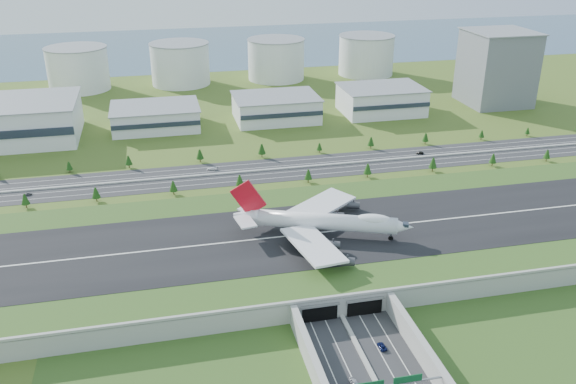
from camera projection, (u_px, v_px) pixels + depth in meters
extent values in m
plane|color=#3B5219|center=(308.00, 250.00, 266.55)|extent=(1200.00, 1200.00, 0.00)
cube|color=#989893|center=(308.00, 242.00, 264.91)|extent=(520.00, 100.00, 8.00)
cube|color=#2F4C1A|center=(308.00, 234.00, 263.24)|extent=(520.00, 100.00, 0.16)
cube|color=black|center=(308.00, 234.00, 263.18)|extent=(520.00, 58.00, 0.12)
cube|color=silver|center=(308.00, 234.00, 263.15)|extent=(520.00, 0.90, 0.02)
cube|color=#989893|center=(342.00, 296.00, 219.07)|extent=(520.00, 1.20, 1.20)
cube|color=black|center=(320.00, 313.00, 218.87)|extent=(13.00, 1.20, 6.00)
cube|color=black|center=(364.00, 307.00, 222.27)|extent=(13.00, 1.20, 6.00)
cube|color=#0C4C23|center=(408.00, 379.00, 179.61)|extent=(9.00, 0.30, 2.40)
cube|color=#28282B|center=(267.00, 170.00, 351.06)|extent=(560.00, 36.00, 0.12)
cylinder|color=#3D2819|center=(26.00, 205.00, 305.46)|extent=(0.50, 0.50, 2.70)
cone|color=#173E11|center=(25.00, 199.00, 304.05)|extent=(4.19, 4.19, 5.39)
cylinder|color=#3D2819|center=(97.00, 199.00, 312.27)|extent=(0.50, 0.50, 2.80)
cone|color=#173E11|center=(96.00, 193.00, 310.81)|extent=(4.35, 4.35, 5.60)
cylinder|color=#3D2819|center=(174.00, 192.00, 320.10)|extent=(0.50, 0.50, 2.76)
cone|color=#173E11|center=(173.00, 186.00, 318.66)|extent=(4.30, 4.30, 5.53)
cylinder|color=#3D2819|center=(240.00, 186.00, 327.13)|extent=(0.50, 0.50, 2.86)
cone|color=#173E11|center=(240.00, 180.00, 325.63)|extent=(4.45, 4.45, 5.73)
cylinder|color=#3D2819|center=(308.00, 180.00, 334.75)|extent=(0.50, 0.50, 2.77)
cone|color=#173E11|center=(308.00, 174.00, 333.30)|extent=(4.30, 4.30, 5.53)
cylinder|color=#3D2819|center=(367.00, 175.00, 341.59)|extent=(0.50, 0.50, 2.94)
cone|color=#173E11|center=(368.00, 169.00, 340.05)|extent=(4.57, 4.57, 5.87)
cylinder|color=#3D2819|center=(432.00, 169.00, 349.46)|extent=(0.50, 0.50, 3.01)
cone|color=#173E11|center=(433.00, 163.00, 347.89)|extent=(4.68, 4.68, 6.01)
cylinder|color=#3D2819|center=(492.00, 164.00, 357.11)|extent=(0.50, 0.50, 2.72)
cone|color=#173E11|center=(493.00, 158.00, 355.69)|extent=(4.23, 4.23, 5.44)
cylinder|color=#3D2819|center=(546.00, 159.00, 364.28)|extent=(0.50, 0.50, 2.60)
cone|color=#173E11|center=(547.00, 154.00, 362.92)|extent=(4.04, 4.04, 5.19)
cylinder|color=#3D2819|center=(70.00, 171.00, 348.02)|extent=(0.50, 0.50, 2.39)
cone|color=#173E11|center=(69.00, 166.00, 346.77)|extent=(3.71, 3.71, 4.77)
cylinder|color=#3D2819|center=(129.00, 166.00, 354.59)|extent=(0.50, 0.50, 2.68)
cone|color=#173E11|center=(128.00, 160.00, 353.18)|extent=(4.16, 4.16, 5.35)
cylinder|color=#3D2819|center=(200.00, 160.00, 362.81)|extent=(0.50, 0.50, 2.88)
cone|color=#173E11|center=(200.00, 154.00, 361.30)|extent=(4.49, 4.49, 5.77)
cylinder|color=#3D2819|center=(262.00, 155.00, 370.28)|extent=(0.50, 0.50, 3.04)
cone|color=#173E11|center=(262.00, 149.00, 368.68)|extent=(4.73, 4.73, 6.08)
cylinder|color=#3D2819|center=(319.00, 151.00, 377.71)|extent=(0.50, 0.50, 2.25)
cone|color=#173E11|center=(319.00, 146.00, 376.53)|extent=(3.49, 3.49, 4.49)
cylinder|color=#3D2819|center=(371.00, 146.00, 384.34)|extent=(0.50, 0.50, 2.72)
cone|color=#173E11|center=(371.00, 141.00, 382.92)|extent=(4.22, 4.22, 5.43)
cylinder|color=#3D2819|center=(425.00, 142.00, 391.77)|extent=(0.50, 0.50, 2.68)
cone|color=#173E11|center=(426.00, 137.00, 390.37)|extent=(4.16, 4.16, 5.35)
cylinder|color=#3D2819|center=(481.00, 138.00, 399.78)|extent=(0.50, 0.50, 2.31)
cone|color=#173E11|center=(482.00, 134.00, 398.57)|extent=(3.59, 3.59, 4.62)
cylinder|color=#3D2819|center=(527.00, 135.00, 406.56)|extent=(0.50, 0.50, 2.08)
cone|color=#173E11|center=(528.00, 131.00, 405.47)|extent=(3.24, 3.24, 4.17)
cube|color=silver|center=(156.00, 117.00, 420.53)|extent=(58.00, 42.00, 15.00)
cube|color=silver|center=(276.00, 108.00, 437.15)|extent=(58.00, 42.00, 17.00)
cube|color=silver|center=(381.00, 100.00, 452.77)|extent=(58.00, 42.00, 19.00)
cube|color=slate|center=(497.00, 68.00, 468.88)|extent=(46.00, 46.00, 55.00)
cylinder|color=silver|center=(78.00, 69.00, 511.19)|extent=(50.00, 50.00, 35.00)
cylinder|color=silver|center=(180.00, 64.00, 528.22)|extent=(50.00, 50.00, 35.00)
cylinder|color=silver|center=(276.00, 60.00, 545.25)|extent=(50.00, 50.00, 35.00)
cylinder|color=silver|center=(366.00, 55.00, 562.28)|extent=(50.00, 50.00, 35.00)
cube|color=#3A576F|center=(203.00, 46.00, 693.67)|extent=(1200.00, 260.00, 0.06)
cylinder|color=white|center=(323.00, 222.00, 259.51)|extent=(60.97, 29.00, 7.15)
cone|color=white|center=(403.00, 227.00, 255.14)|extent=(10.90, 9.87, 7.15)
cone|color=white|center=(246.00, 216.00, 263.70)|extent=(12.98, 10.66, 7.15)
ellipsoid|color=white|center=(374.00, 219.00, 255.68)|extent=(16.22, 10.64, 4.40)
cube|color=white|center=(313.00, 245.00, 243.13)|extent=(20.72, 35.67, 1.76)
cube|color=white|center=(322.00, 205.00, 277.40)|extent=(35.50, 31.81, 1.76)
cylinder|color=#38383D|center=(333.00, 245.00, 248.19)|extent=(6.62, 5.20, 3.35)
cylinder|color=#38383D|center=(347.00, 261.00, 236.25)|extent=(6.62, 5.20, 3.35)
cylinder|color=#38383D|center=(338.00, 216.00, 272.38)|extent=(6.62, 5.20, 3.35)
cylinder|color=#38383D|center=(353.00, 205.00, 282.62)|extent=(6.62, 5.20, 3.35)
cube|color=white|center=(245.00, 221.00, 256.64)|extent=(8.56, 13.19, 0.67)
cube|color=white|center=(252.00, 207.00, 269.75)|extent=(13.76, 12.95, 0.67)
cube|color=red|center=(248.00, 198.00, 260.08)|extent=(15.23, 6.62, 16.74)
cylinder|color=black|center=(391.00, 238.00, 258.15)|extent=(2.12, 0.78, 2.12)
cylinder|color=black|center=(312.00, 237.00, 259.27)|extent=(2.12, 0.78, 2.12)
cylinder|color=black|center=(313.00, 229.00, 265.73)|extent=(2.12, 0.78, 2.12)
cylinder|color=black|center=(296.00, 236.00, 260.15)|extent=(2.12, 0.78, 2.12)
cylinder|color=black|center=(298.00, 228.00, 266.60)|extent=(2.12, 0.78, 2.12)
imported|color=silver|center=(355.00, 383.00, 189.18)|extent=(2.99, 5.10, 1.63)
imported|color=#0C133F|center=(382.00, 346.00, 205.51)|extent=(2.40, 4.90, 1.34)
imported|color=#5A595E|center=(28.00, 194.00, 319.38)|extent=(4.24, 2.61, 1.35)
imported|color=black|center=(420.00, 153.00, 375.07)|extent=(4.87, 2.61, 1.52)
imported|color=white|center=(212.00, 169.00, 351.29)|extent=(6.19, 3.84, 1.67)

